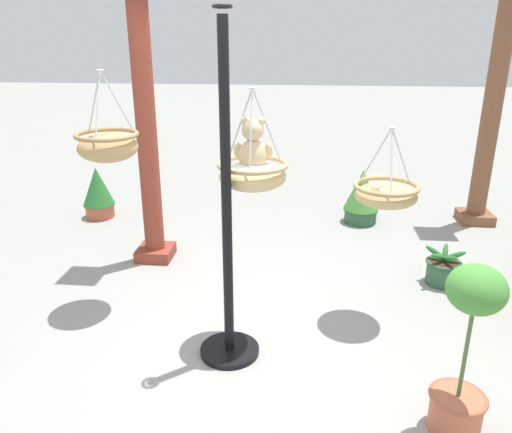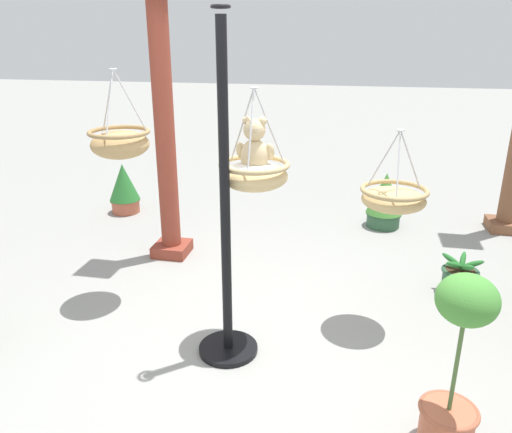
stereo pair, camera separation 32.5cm
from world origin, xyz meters
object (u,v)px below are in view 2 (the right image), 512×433
teddy_bear (255,149)px  potted_plant_bushy_green (456,365)px  hanging_basket_right_low (394,198)px  potted_plant_trailing_ivy (385,200)px  hanging_basket_left_high (120,142)px  display_pole_central (226,261)px  potted_plant_conical_shrub (459,278)px  potted_plant_tall_leafy (124,188)px  hanging_basket_with_teddy (254,174)px  greenhouse_pillar_right (164,121)px

teddy_bear → potted_plant_bushy_green: teddy_bear is taller
teddy_bear → hanging_basket_right_low: bearing=20.4°
potted_plant_trailing_ivy → hanging_basket_left_high: bearing=-136.0°
display_pole_central → potted_plant_conical_shrub: 2.33m
hanging_basket_right_low → potted_plant_conical_shrub: size_ratio=1.66×
potted_plant_conical_shrub → hanging_basket_left_high: bearing=-167.9°
display_pole_central → hanging_basket_right_low: size_ratio=3.89×
display_pole_central → potted_plant_tall_leafy: bearing=127.4°
hanging_basket_left_high → hanging_basket_with_teddy: bearing=-18.8°
hanging_basket_with_teddy → potted_plant_conical_shrub: 2.31m
potted_plant_bushy_green → potted_plant_trailing_ivy: potted_plant_bushy_green is taller
display_pole_central → potted_plant_bushy_green: 1.60m
display_pole_central → potted_plant_trailing_ivy: size_ratio=3.56×
display_pole_central → hanging_basket_with_teddy: display_pole_central is taller
teddy_bear → potted_plant_trailing_ivy: 3.05m
display_pole_central → potted_plant_tall_leafy: 3.47m
hanging_basket_with_teddy → teddy_bear: 0.17m
potted_plant_conical_shrub → display_pole_central: bearing=-145.3°
greenhouse_pillar_right → potted_plant_trailing_ivy: size_ratio=4.38×
hanging_basket_left_high → potted_plant_trailing_ivy: (2.29, 2.21, -1.07)m
potted_plant_conical_shrub → hanging_basket_right_low: bearing=-137.7°
potted_plant_bushy_green → greenhouse_pillar_right: bearing=138.0°
hanging_basket_right_low → greenhouse_pillar_right: greenhouse_pillar_right is taller
display_pole_central → potted_plant_bushy_green: size_ratio=2.20×
hanging_basket_with_teddy → hanging_basket_left_high: 1.27m
teddy_bear → greenhouse_pillar_right: size_ratio=0.13×
teddy_bear → potted_plant_conical_shrub: size_ratio=1.06×
hanging_basket_left_high → teddy_bear: bearing=-17.9°
hanging_basket_with_teddy → greenhouse_pillar_right: size_ratio=0.24×
display_pole_central → potted_plant_trailing_ivy: bearing=66.7°
potted_plant_conical_shrub → potted_plant_trailing_ivy: size_ratio=0.55×
greenhouse_pillar_right → potted_plant_trailing_ivy: bearing=29.6°
hanging_basket_left_high → potted_plant_tall_leafy: size_ratio=1.08×
display_pole_central → hanging_basket_right_low: bearing=29.2°
display_pole_central → teddy_bear: display_pole_central is taller
hanging_basket_left_high → potted_plant_conical_shrub: bearing=12.1°
hanging_basket_with_teddy → potted_plant_bushy_green: hanging_basket_with_teddy is taller
display_pole_central → hanging_basket_left_high: 1.41m
display_pole_central → hanging_basket_with_teddy: size_ratio=3.40×
hanging_basket_with_teddy → hanging_basket_left_high: hanging_basket_left_high is taller
teddy_bear → potted_plant_tall_leafy: (-2.24, 2.47, -1.16)m
potted_plant_bushy_green → potted_plant_conical_shrub: bearing=78.3°
hanging_basket_with_teddy → potted_plant_bushy_green: size_ratio=0.65×
potted_plant_conical_shrub → greenhouse_pillar_right: bearing=173.9°
display_pole_central → potted_plant_trailing_ivy: (1.24, 2.87, -0.41)m
display_pole_central → hanging_basket_with_teddy: (0.15, 0.25, 0.57)m
hanging_basket_left_high → potted_plant_conical_shrub: size_ratio=1.91×
potted_plant_trailing_ivy → hanging_basket_right_low: bearing=-92.4°
potted_plant_tall_leafy → potted_plant_trailing_ivy: 3.33m
hanging_basket_right_low → hanging_basket_left_high: bearing=179.5°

